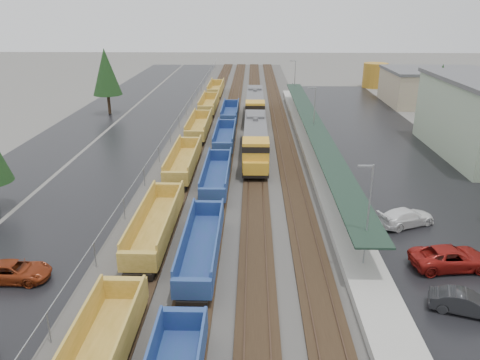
# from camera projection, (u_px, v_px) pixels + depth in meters

# --- Properties ---
(ballast_strip) EXTENTS (20.00, 160.00, 0.08)m
(ballast_strip) POSITION_uv_depth(u_px,v_px,m) (242.00, 129.00, 70.74)
(ballast_strip) COLOR #302D2B
(ballast_strip) RESTS_ON ground
(trackbed) EXTENTS (14.60, 160.00, 0.22)m
(trackbed) POSITION_uv_depth(u_px,v_px,m) (242.00, 128.00, 70.70)
(trackbed) COLOR black
(trackbed) RESTS_ON ground
(west_parking_lot) EXTENTS (10.00, 160.00, 0.02)m
(west_parking_lot) POSITION_uv_depth(u_px,v_px,m) (143.00, 128.00, 71.13)
(west_parking_lot) COLOR black
(west_parking_lot) RESTS_ON ground
(west_road) EXTENTS (9.00, 160.00, 0.02)m
(west_road) POSITION_uv_depth(u_px,v_px,m) (78.00, 128.00, 71.38)
(west_road) COLOR black
(west_road) RESTS_ON ground
(east_commuter_lot) EXTENTS (16.00, 100.00, 0.02)m
(east_commuter_lot) POSITION_uv_depth(u_px,v_px,m) (385.00, 149.00, 60.91)
(east_commuter_lot) COLOR black
(east_commuter_lot) RESTS_ON ground
(station_platform) EXTENTS (3.00, 80.00, 8.00)m
(station_platform) POSITION_uv_depth(u_px,v_px,m) (313.00, 143.00, 60.90)
(station_platform) COLOR #9E9B93
(station_platform) RESTS_ON ground
(chainlink_fence) EXTENTS (0.08, 160.04, 2.02)m
(chainlink_fence) POSITION_uv_depth(u_px,v_px,m) (177.00, 121.00, 68.96)
(chainlink_fence) COLOR gray
(chainlink_fence) RESTS_ON ground
(distant_hills) EXTENTS (301.00, 140.00, 25.20)m
(distant_hills) POSITION_uv_depth(u_px,v_px,m) (349.00, 46.00, 210.57)
(distant_hills) COLOR #57644E
(distant_hills) RESTS_ON ground
(tree_west_far) EXTENTS (4.84, 4.84, 11.00)m
(tree_west_far) POSITION_uv_depth(u_px,v_px,m) (106.00, 72.00, 78.18)
(tree_west_far) COLOR #332316
(tree_west_far) RESTS_ON ground
(tree_east) EXTENTS (4.40, 4.40, 10.00)m
(tree_east) POSITION_uv_depth(u_px,v_px,m) (440.00, 89.00, 65.89)
(tree_east) COLOR #332316
(tree_east) RESTS_ON ground
(locomotive_lead) EXTENTS (2.88, 19.01, 4.30)m
(locomotive_lead) POSITION_uv_depth(u_px,v_px,m) (255.00, 140.00, 56.55)
(locomotive_lead) COLOR black
(locomotive_lead) RESTS_ON ground
(locomotive_trail) EXTENTS (2.88, 19.01, 4.30)m
(locomotive_trail) POSITION_uv_depth(u_px,v_px,m) (255.00, 105.00, 76.19)
(locomotive_trail) COLOR black
(locomotive_trail) RESTS_ON ground
(well_string_yellow) EXTENTS (2.71, 108.89, 2.41)m
(well_string_yellow) POSITION_uv_depth(u_px,v_px,m) (184.00, 162.00, 52.26)
(well_string_yellow) COLOR olive
(well_string_yellow) RESTS_ON ground
(well_string_blue) EXTENTS (2.54, 87.15, 2.26)m
(well_string_blue) POSITION_uv_depth(u_px,v_px,m) (211.00, 206.00, 41.13)
(well_string_blue) COLOR navy
(well_string_blue) RESTS_ON ground
(storage_tank) EXTENTS (5.40, 5.40, 5.40)m
(storage_tank) POSITION_uv_depth(u_px,v_px,m) (375.00, 75.00, 105.42)
(storage_tank) COLOR #AE7B22
(storage_tank) RESTS_ON ground
(parked_car_west_c) EXTENTS (2.25, 4.88, 1.36)m
(parked_car_west_c) POSITION_uv_depth(u_px,v_px,m) (14.00, 271.00, 31.85)
(parked_car_west_c) COLOR maroon
(parked_car_west_c) RESTS_ON ground
(parked_car_east_a) EXTENTS (2.71, 4.42, 1.38)m
(parked_car_east_a) POSITION_uv_depth(u_px,v_px,m) (465.00, 303.00, 28.47)
(parked_car_east_a) COLOR black
(parked_car_east_a) RESTS_ON ground
(parked_car_east_b) EXTENTS (3.26, 5.97, 1.59)m
(parked_car_east_b) POSITION_uv_depth(u_px,v_px,m) (451.00, 258.00, 33.30)
(parked_car_east_b) COLOR maroon
(parked_car_east_b) RESTS_ON ground
(parked_car_east_c) EXTENTS (4.00, 5.54, 1.49)m
(parked_car_east_c) POSITION_uv_depth(u_px,v_px,m) (406.00, 217.00, 39.76)
(parked_car_east_c) COLOR white
(parked_car_east_c) RESTS_ON ground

